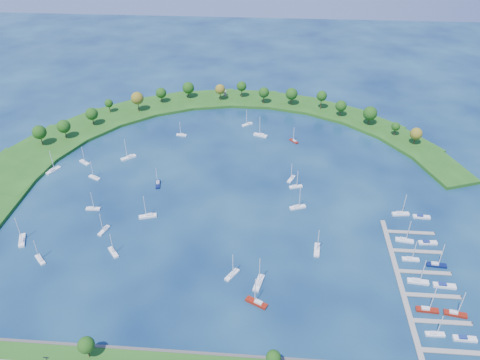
# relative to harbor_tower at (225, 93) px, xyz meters

# --- Properties ---
(ground) EXTENTS (700.00, 700.00, 0.00)m
(ground) POSITION_rel_harbor_tower_xyz_m (15.38, -120.34, -4.08)
(ground) COLOR #07163F
(ground) RESTS_ON ground
(breakwater) EXTENTS (286.74, 247.64, 2.00)m
(breakwater) POSITION_rel_harbor_tower_xyz_m (-30.95, -71.62, -3.09)
(breakwater) COLOR #1F5115
(breakwater) RESTS_ON ground
(breakwater_trees) EXTENTS (239.40, 89.68, 14.47)m
(breakwater_trees) POSITION_rel_harbor_tower_xyz_m (0.46, -34.15, 6.48)
(breakwater_trees) COLOR #382314
(breakwater_trees) RESTS_ON breakwater
(harbor_tower) EXTENTS (2.60, 2.60, 4.05)m
(harbor_tower) POSITION_rel_harbor_tower_xyz_m (0.00, 0.00, 0.00)
(harbor_tower) COLOR gray
(harbor_tower) RESTS_ON breakwater
(dock_system) EXTENTS (24.28, 82.00, 1.60)m
(dock_system) POSITION_rel_harbor_tower_xyz_m (100.67, -181.34, -3.72)
(dock_system) COLOR gray
(dock_system) RESTS_ON ground
(moored_boat_0) EXTENTS (6.64, 7.57, 11.62)m
(moored_boat_0) POSITION_rel_harbor_tower_xyz_m (-33.09, -173.04, -3.18)
(moored_boat_0) COLOR white
(moored_boat_0) RESTS_ON ground
(moored_boat_1) EXTENTS (6.20, 7.99, 11.82)m
(moored_boat_1) POSITION_rel_harbor_tower_xyz_m (22.14, -182.88, -3.18)
(moored_boat_1) COLOR white
(moored_boat_1) RESTS_ON ground
(moored_boat_2) EXTENTS (7.60, 5.32, 11.00)m
(moored_boat_2) POSITION_rel_harbor_tower_xyz_m (-62.22, -114.19, -3.20)
(moored_boat_2) COLOR white
(moored_boat_2) RESTS_ON ground
(moored_boat_3) EXTENTS (9.10, 4.89, 12.89)m
(moored_boat_3) POSITION_rel_harbor_tower_xyz_m (-23.69, -146.07, -3.14)
(moored_boat_3) COLOR white
(moored_boat_3) RESTS_ON ground
(moored_boat_4) EXTENTS (6.45, 9.22, 13.33)m
(moored_boat_4) POSITION_rel_harbor_tower_xyz_m (-88.46, -108.91, -3.13)
(moored_boat_4) COLOR white
(moored_boat_4) RESTS_ON ground
(moored_boat_5) EXTENTS (9.51, 5.63, 13.51)m
(moored_boat_5) POSITION_rel_harbor_tower_xyz_m (29.45, -57.39, -3.12)
(moored_boat_5) COLOR white
(moored_boat_5) RESTS_ON ground
(moored_boat_6) EXTENTS (8.70, 5.09, 12.35)m
(moored_boat_6) POSITION_rel_harbor_tower_xyz_m (51.50, -132.91, -3.16)
(moored_boat_6) COLOR white
(moored_boat_6) RESTS_ON ground
(moored_boat_7) EXTENTS (5.90, 9.54, 13.60)m
(moored_boat_7) POSITION_rel_harbor_tower_xyz_m (-78.19, -168.64, -3.12)
(moored_boat_7) COLOR white
(moored_boat_7) RESTS_ON ground
(moored_boat_8) EXTENTS (8.74, 7.87, 13.54)m
(moored_boat_8) POSITION_rel_harbor_tower_xyz_m (-48.96, -91.57, -3.12)
(moored_boat_8) COLOR white
(moored_boat_8) RESTS_ON ground
(moored_boat_9) EXTENTS (9.44, 6.49, 13.62)m
(moored_boat_9) POSITION_rel_harbor_tower_xyz_m (33.44, -197.38, -3.12)
(moored_boat_9) COLOR maroon
(moored_boat_9) RESTS_ON ground
(moored_boat_10) EXTENTS (3.44, 8.93, 12.80)m
(moored_boat_10) POSITION_rel_harbor_tower_xyz_m (59.55, -164.24, -3.15)
(moored_boat_10) COLOR white
(moored_boat_10) RESTS_ON ground
(moored_boat_11) EXTENTS (7.46, 3.98, 10.56)m
(moored_boat_11) POSITION_rel_harbor_tower_xyz_m (50.96, -114.32, -3.21)
(moored_boat_11) COLOR white
(moored_boat_11) RESTS_ON ground
(moored_boat_12) EXTENTS (4.24, 7.81, 11.05)m
(moored_boat_12) POSITION_rel_harbor_tower_xyz_m (-42.18, -158.47, -3.20)
(moored_boat_12) COLOR white
(moored_boat_12) RESTS_ON ground
(moored_boat_13) EXTENTS (4.94, 7.59, 10.87)m
(moored_boat_13) POSITION_rel_harbor_tower_xyz_m (48.73, -106.92, -3.20)
(moored_boat_13) COLOR white
(moored_boat_13) RESTS_ON ground
(moored_boat_14) EXTENTS (6.94, 6.90, 11.23)m
(moored_boat_14) POSITION_rel_harbor_tower_xyz_m (-64.17, -180.28, -3.19)
(moored_boat_14) COLOR white
(moored_boat_14) RESTS_ON ground
(moored_boat_15) EXTENTS (7.43, 6.56, 11.43)m
(moored_boat_15) POSITION_rel_harbor_tower_xyz_m (19.78, -42.57, -3.19)
(moored_boat_15) COLOR white
(moored_boat_15) RESTS_ON ground
(moored_boat_16) EXTENTS (7.52, 6.15, 11.28)m
(moored_boat_16) POSITION_rel_harbor_tower_xyz_m (-73.71, -98.86, -3.19)
(moored_boat_16) COLOR white
(moored_boat_16) RESTS_ON ground
(moored_boat_17) EXTENTS (7.33, 2.40, 10.63)m
(moored_boat_17) POSITION_rel_harbor_tower_xyz_m (-53.38, -142.12, -3.21)
(moored_boat_17) COLOR white
(moored_boat_17) RESTS_ON ground
(moored_boat_18) EXTENTS (4.83, 9.72, 13.77)m
(moored_boat_18) POSITION_rel_harbor_tower_xyz_m (33.80, -186.74, -3.12)
(moored_boat_18) COLOR white
(moored_boat_18) RESTS_ON ground
(moored_boat_19) EXTENTS (3.59, 8.20, 11.65)m
(moored_boat_19) POSITION_rel_harbor_tower_xyz_m (-25.00, -117.81, -3.18)
(moored_boat_19) COLOR #0A1443
(moored_boat_19) RESTS_ON ground
(moored_boat_20) EXTENTS (6.99, 2.89, 9.96)m
(moored_boat_20) POSITION_rel_harbor_tower_xyz_m (-22.27, -60.82, -3.22)
(moored_boat_20) COLOR white
(moored_boat_20) RESTS_ON ground
(moored_boat_21) EXTENTS (5.92, 6.33, 9.96)m
(moored_boat_21) POSITION_rel_harbor_tower_xyz_m (50.99, -63.36, -3.22)
(moored_boat_21) COLOR maroon
(moored_boat_21) RESTS_ON ground
(docked_boat_0) EXTENTS (7.25, 2.18, 10.59)m
(docked_boat_0) POSITION_rel_harbor_tower_xyz_m (100.91, -207.16, -3.21)
(docked_boat_0) COLOR white
(docked_boat_0) RESTS_ON ground
(docked_boat_1) EXTENTS (8.63, 2.63, 1.75)m
(docked_boat_1) POSITION_rel_harbor_tower_xyz_m (111.35, -208.42, -3.43)
(docked_boat_1) COLOR white
(docked_boat_1) RESTS_ON ground
(docked_boat_2) EXTENTS (8.86, 2.99, 12.82)m
(docked_boat_2) POSITION_rel_harbor_tower_xyz_m (100.88, -195.75, -3.15)
(docked_boat_2) COLOR maroon
(docked_boat_2) RESTS_ON ground
(docked_boat_3) EXTENTS (8.99, 3.86, 12.79)m
(docked_boat_3) POSITION_rel_harbor_tower_xyz_m (111.39, -196.93, -3.15)
(docked_boat_3) COLOR maroon
(docked_boat_3) RESTS_ON ground
(docked_boat_4) EXTENTS (8.98, 3.33, 12.90)m
(docked_boat_4) POSITION_rel_harbor_tower_xyz_m (100.88, -180.67, -3.14)
(docked_boat_4) COLOR white
(docked_boat_4) RESTS_ON ground
(docked_boat_5) EXTENTS (9.34, 3.21, 1.87)m
(docked_boat_5) POSITION_rel_harbor_tower_xyz_m (111.34, -182.21, -3.39)
(docked_boat_5) COLOR white
(docked_boat_5) RESTS_ON ground
(docked_boat_6) EXTENTS (7.54, 2.32, 11.00)m
(docked_boat_6) POSITION_rel_harbor_tower_xyz_m (100.91, -167.16, -3.20)
(docked_boat_6) COLOR white
(docked_boat_6) RESTS_ON ground
(docked_boat_7) EXTENTS (8.73, 3.06, 12.60)m
(docked_boat_7) POSITION_rel_harbor_tower_xyz_m (111.39, -170.05, -3.15)
(docked_boat_7) COLOR #0A1443
(docked_boat_7) RESTS_ON ground
(docked_boat_8) EXTENTS (8.53, 3.70, 12.13)m
(docked_boat_8) POSITION_rel_harbor_tower_xyz_m (100.89, -154.57, -3.17)
(docked_boat_8) COLOR white
(docked_boat_8) RESTS_ON ground
(docked_boat_9) EXTENTS (8.68, 2.96, 1.74)m
(docked_boat_9) POSITION_rel_harbor_tower_xyz_m (111.35, -155.39, -3.44)
(docked_boat_9) COLOR white
(docked_boat_9) RESTS_ON ground
(docked_boat_10) EXTENTS (8.73, 3.33, 12.51)m
(docked_boat_10) POSITION_rel_harbor_tower_xyz_m (103.29, -134.39, -3.16)
(docked_boat_10) COLOR white
(docked_boat_10) RESTS_ON ground
(docked_boat_11) EXTENTS (8.47, 2.68, 1.71)m
(docked_boat_11) POSITION_rel_harbor_tower_xyz_m (113.25, -135.95, -3.45)
(docked_boat_11) COLOR white
(docked_boat_11) RESTS_ON ground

